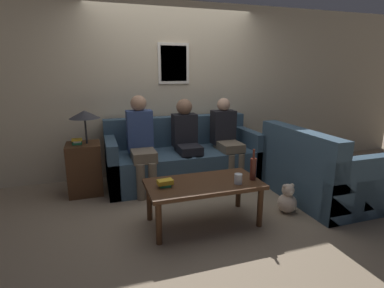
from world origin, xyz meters
The scene contains 13 objects.
ground_plane centered at (0.00, 0.00, 0.00)m, with size 16.00×16.00×0.00m, color gray.
wall_back centered at (0.00, 1.03, 1.30)m, with size 9.00×0.08×2.60m.
couch_main centered at (0.00, 0.54, 0.32)m, with size 2.18×0.92×0.92m.
couch_side centered at (1.45, -0.61, 0.32)m, with size 0.92×1.39×0.92m.
coffee_table centered at (-0.16, -0.79, 0.41)m, with size 1.20×0.62×0.47m.
side_table_with_lamp centered at (-1.36, 0.47, 0.42)m, with size 0.46×0.43×1.11m.
wine_bottle centered at (0.37, -0.87, 0.59)m, with size 0.07×0.07×0.34m.
drinking_glass centered at (0.17, -0.93, 0.52)m, with size 0.08×0.08×0.11m.
book_stack centered at (-0.57, -0.77, 0.50)m, with size 0.17×0.11×0.07m.
person_left centered at (-0.63, 0.36, 0.70)m, with size 0.34×0.62×1.28m.
person_middle centered at (0.03, 0.41, 0.68)m, with size 0.34×0.58×1.21m.
person_right centered at (0.63, 0.39, 0.66)m, with size 0.34×0.62×1.21m.
teddy_bear centered at (0.85, -0.85, 0.15)m, with size 0.22×0.22×0.35m.
Camera 1 is at (-1.19, -3.54, 1.61)m, focal length 28.00 mm.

